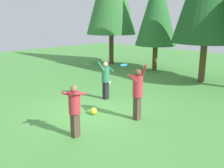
{
  "coord_description": "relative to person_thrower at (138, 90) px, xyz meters",
  "views": [
    {
      "loc": [
        6.61,
        -6.0,
        3.39
      ],
      "look_at": [
        0.35,
        0.54,
        1.05
      ],
      "focal_mm": 40.77,
      "sensor_mm": 36.0,
      "label": 1
    }
  ],
  "objects": [
    {
      "name": "person_thrower",
      "position": [
        0.0,
        0.0,
        0.0
      ],
      "size": [
        0.66,
        0.65,
        1.96
      ],
      "rotation": [
        0.0,
        0.0,
        2.67
      ],
      "color": "#4C382D",
      "rests_on": "ground_plane"
    },
    {
      "name": "tree_left",
      "position": [
        -4.63,
        7.78,
        2.99
      ],
      "size": [
        2.72,
        2.72,
        6.49
      ],
      "color": "brown",
      "rests_on": "ground_plane"
    },
    {
      "name": "ball_yellow",
      "position": [
        -1.44,
        -0.72,
        -0.94
      ],
      "size": [
        0.25,
        0.25,
        0.25
      ],
      "primitive_type": "sphere",
      "color": "yellow",
      "rests_on": "ground_plane"
    },
    {
      "name": "person_catcher",
      "position": [
        -2.42,
        0.89,
        -0.1
      ],
      "size": [
        0.64,
        0.6,
        1.63
      ],
      "rotation": [
        0.0,
        0.0,
        -0.24
      ],
      "color": "black",
      "rests_on": "ground_plane"
    },
    {
      "name": "person_bystander",
      "position": [
        -0.49,
        -2.29,
        -0.14
      ],
      "size": [
        0.59,
        0.63,
        1.57
      ],
      "rotation": [
        0.0,
        0.0,
        1.79
      ],
      "color": "#4C382D",
      "rests_on": "ground_plane"
    },
    {
      "name": "ground_plane",
      "position": [
        -1.55,
        -0.53,
        -1.06
      ],
      "size": [
        40.0,
        40.0,
        0.0
      ],
      "primitive_type": "plane",
      "color": "#4C9342"
    },
    {
      "name": "ball_white",
      "position": [
        -4.09,
        2.79,
        -0.96
      ],
      "size": [
        0.21,
        0.21,
        0.21
      ],
      "primitive_type": "sphere",
      "color": "white",
      "rests_on": "ground_plane"
    },
    {
      "name": "frisbee",
      "position": [
        -1.13,
        0.57,
        0.63
      ],
      "size": [
        0.35,
        0.35,
        0.07
      ],
      "color": "#2393D1"
    }
  ]
}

